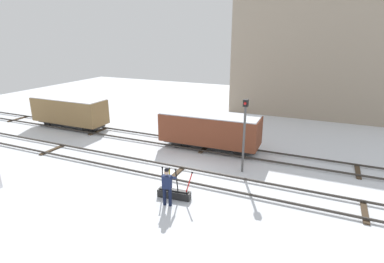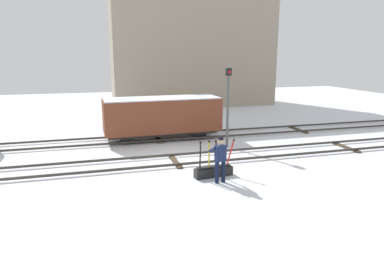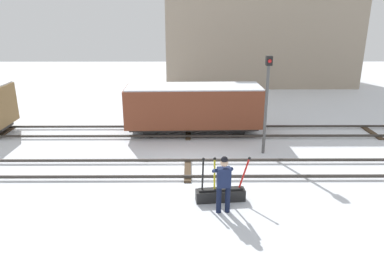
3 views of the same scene
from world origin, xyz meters
name	(u,v)px [view 2 (image 2 of 3)]	position (x,y,z in m)	size (l,w,h in m)	color
ground_plane	(175,162)	(0.00, 0.00, 0.00)	(60.00, 60.00, 0.00)	silver
track_main_line	(175,160)	(0.00, 0.00, 0.11)	(44.00, 1.94, 0.18)	#38332D
track_siding_near	(158,138)	(0.00, 4.28, 0.11)	(44.00, 1.94, 0.18)	#38332D
switch_lever_frame	(213,170)	(1.02, -2.16, 0.25)	(1.67, 0.52, 1.45)	black
rail_worker	(220,156)	(1.04, -2.81, 0.99)	(0.58, 0.67, 1.75)	#111831
signal_post	(228,100)	(3.10, 1.78, 2.42)	(0.24, 0.32, 3.96)	#4C4C4C
apartment_building	(191,40)	(5.54, 17.42, 5.84)	(14.68, 5.99, 11.67)	gray
freight_car_mid_siding	(162,115)	(0.26, 4.28, 1.34)	(6.33, 2.25, 2.31)	#2D2B28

